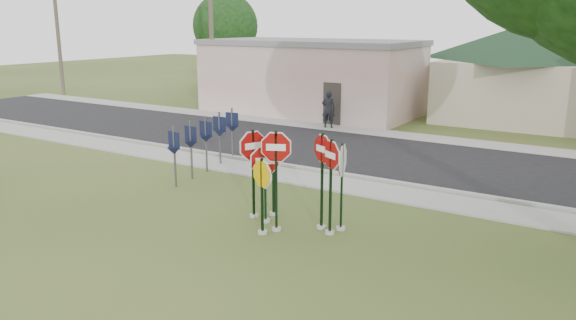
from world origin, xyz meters
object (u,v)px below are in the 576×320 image
Objects in this scene: utility_pole_near at (211,26)px; pedestrian at (328,109)px; stop_sign_yellow at (262,188)px; stop_sign_center at (276,166)px; stop_sign_left at (265,174)px.

utility_pole_near is 9.26m from pedestrian.
stop_sign_yellow is at bearing 94.47° from pedestrian.
pedestrian is at bearing 113.17° from stop_sign_center.
stop_sign_center is 20.13m from utility_pole_near.
stop_sign_left is 19.54m from utility_pole_near.
pedestrian is (-5.61, 13.10, -0.72)m from stop_sign_center.
pedestrian is (-5.02, 12.74, -0.36)m from stop_sign_left.
stop_sign_center is 0.65m from stop_sign_yellow.
stop_sign_center is 1.32× the size of stop_sign_yellow.
utility_pole_near is (-13.72, 14.57, 3.77)m from stop_sign_yellow.
utility_pole_near reaches higher than pedestrian.
stop_sign_yellow is 0.85m from stop_sign_left.
stop_sign_left is at bearing 119.38° from stop_sign_yellow.
stop_sign_left is 0.23× the size of utility_pole_near.
stop_sign_center is at bearing 64.81° from stop_sign_yellow.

